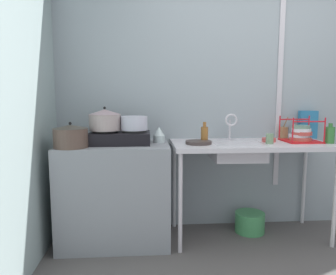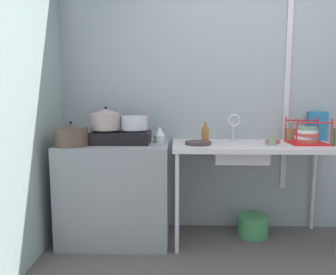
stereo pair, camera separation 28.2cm
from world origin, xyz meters
name	(u,v)px [view 2 (the right image)]	position (x,y,z in m)	size (l,w,h in m)	color
wall_back	(265,92)	(0.00, 1.53, 1.34)	(4.75, 0.10, 2.69)	#919CA1
wall_metal_strip	(287,78)	(0.19, 1.47, 1.48)	(0.05, 0.01, 2.15)	silver
counter_concrete	(116,191)	(-1.40, 1.17, 0.44)	(0.95, 0.62, 0.89)	gray
counter_sink	(253,151)	(-0.18, 1.17, 0.82)	(1.41, 0.62, 0.89)	silver
stove	(120,137)	(-1.35, 1.17, 0.94)	(0.52, 0.34, 0.12)	black
pot_on_left_burner	(106,119)	(-1.48, 1.17, 1.10)	(0.28, 0.28, 0.21)	#A59490
pot_on_right_burner	(134,123)	(-1.23, 1.17, 1.07)	(0.23, 0.23, 0.12)	silver
pot_beside_stove	(71,135)	(-1.74, 0.99, 0.98)	(0.28, 0.28, 0.21)	#4F3D34
percolator	(160,135)	(-1.01, 1.23, 0.96)	(0.10, 0.10, 0.14)	silver
sink_basin	(239,152)	(-0.30, 1.16, 0.81)	(0.45, 0.36, 0.15)	silver
faucet	(234,123)	(-0.32, 1.33, 1.06)	(0.12, 0.07, 0.25)	silver
frying_pan	(198,143)	(-0.67, 1.11, 0.90)	(0.23, 0.23, 0.03)	#3E3331
dish_rack	(307,136)	(0.29, 1.19, 0.95)	(0.31, 0.30, 0.23)	red
cup_by_rack	(272,140)	(-0.04, 1.08, 0.93)	(0.07, 0.07, 0.09)	gray
small_bowl_on_drainboard	(273,141)	(0.00, 1.20, 0.91)	(0.12, 0.12, 0.04)	#C74C47
bottle_by_sink	(205,135)	(-0.60, 1.20, 0.96)	(0.07, 0.07, 0.19)	#9A602A
cereal_box	(317,126)	(0.48, 1.42, 1.02)	(0.17, 0.08, 0.27)	teal
utensil_jar	(291,134)	(0.23, 1.42, 0.95)	(0.08, 0.08, 0.21)	#956C47
bucket_on_floor	(253,226)	(-0.13, 1.26, 0.10)	(0.28, 0.28, 0.19)	#418F54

